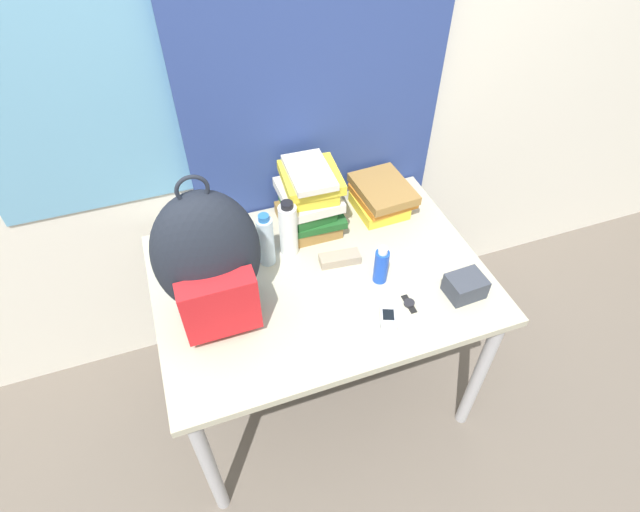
{
  "coord_description": "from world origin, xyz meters",
  "views": [
    {
      "loc": [
        -0.41,
        -0.72,
        2.1
      ],
      "look_at": [
        0.0,
        0.43,
        0.86
      ],
      "focal_mm": 28.0,
      "sensor_mm": 36.0,
      "label": 1
    }
  ],
  "objects_px": {
    "book_stack_center": "(382,196)",
    "wristwatch": "(409,303)",
    "sports_bottle": "(288,229)",
    "book_stack_left": "(309,198)",
    "sunscreen_bottle": "(381,266)",
    "camera_pouch": "(465,286)",
    "backpack": "(209,260)",
    "sunglasses_case": "(340,259)",
    "water_bottle": "(266,241)",
    "cell_phone": "(388,316)"
  },
  "relations": [
    {
      "from": "book_stack_center",
      "to": "wristwatch",
      "type": "distance_m",
      "value": 0.52
    },
    {
      "from": "sports_bottle",
      "to": "book_stack_left",
      "type": "bearing_deg",
      "value": 45.29
    },
    {
      "from": "sunscreen_bottle",
      "to": "camera_pouch",
      "type": "xyz_separation_m",
      "value": [
        0.25,
        -0.16,
        -0.03
      ]
    },
    {
      "from": "backpack",
      "to": "sunglasses_case",
      "type": "distance_m",
      "value": 0.52
    },
    {
      "from": "sports_bottle",
      "to": "water_bottle",
      "type": "bearing_deg",
      "value": -166.08
    },
    {
      "from": "sunscreen_bottle",
      "to": "camera_pouch",
      "type": "bearing_deg",
      "value": -32.14
    },
    {
      "from": "backpack",
      "to": "sunglasses_case",
      "type": "height_order",
      "value": "backpack"
    },
    {
      "from": "backpack",
      "to": "camera_pouch",
      "type": "relative_size",
      "value": 4.16
    },
    {
      "from": "sunscreen_bottle",
      "to": "sunglasses_case",
      "type": "bearing_deg",
      "value": 128.87
    },
    {
      "from": "backpack",
      "to": "water_bottle",
      "type": "distance_m",
      "value": 0.29
    },
    {
      "from": "camera_pouch",
      "to": "sunscreen_bottle",
      "type": "bearing_deg",
      "value": 147.86
    },
    {
      "from": "backpack",
      "to": "wristwatch",
      "type": "relative_size",
      "value": 6.71
    },
    {
      "from": "backpack",
      "to": "book_stack_center",
      "type": "relative_size",
      "value": 2.0
    },
    {
      "from": "sunscreen_bottle",
      "to": "cell_phone",
      "type": "xyz_separation_m",
      "value": [
        -0.04,
        -0.17,
        -0.06
      ]
    },
    {
      "from": "wristwatch",
      "to": "sports_bottle",
      "type": "bearing_deg",
      "value": 129.11
    },
    {
      "from": "cell_phone",
      "to": "sunglasses_case",
      "type": "distance_m",
      "value": 0.3
    },
    {
      "from": "book_stack_center",
      "to": "backpack",
      "type": "bearing_deg",
      "value": -158.05
    },
    {
      "from": "backpack",
      "to": "cell_phone",
      "type": "height_order",
      "value": "backpack"
    },
    {
      "from": "cell_phone",
      "to": "sports_bottle",
      "type": "bearing_deg",
      "value": 118.03
    },
    {
      "from": "sunscreen_bottle",
      "to": "wristwatch",
      "type": "distance_m",
      "value": 0.16
    },
    {
      "from": "book_stack_center",
      "to": "sunscreen_bottle",
      "type": "xyz_separation_m",
      "value": [
        -0.17,
        -0.36,
        0.01
      ]
    },
    {
      "from": "backpack",
      "to": "book_stack_left",
      "type": "bearing_deg",
      "value": 35.04
    },
    {
      "from": "water_bottle",
      "to": "sunglasses_case",
      "type": "height_order",
      "value": "water_bottle"
    },
    {
      "from": "book_stack_center",
      "to": "water_bottle",
      "type": "height_order",
      "value": "water_bottle"
    },
    {
      "from": "cell_phone",
      "to": "camera_pouch",
      "type": "distance_m",
      "value": 0.3
    },
    {
      "from": "sunscreen_bottle",
      "to": "sunglasses_case",
      "type": "height_order",
      "value": "sunscreen_bottle"
    },
    {
      "from": "sunscreen_bottle",
      "to": "cell_phone",
      "type": "height_order",
      "value": "sunscreen_bottle"
    },
    {
      "from": "sports_bottle",
      "to": "cell_phone",
      "type": "bearing_deg",
      "value": -61.97
    },
    {
      "from": "backpack",
      "to": "water_bottle",
      "type": "bearing_deg",
      "value": 35.66
    },
    {
      "from": "wristwatch",
      "to": "camera_pouch",
      "type": "bearing_deg",
      "value": -5.16
    },
    {
      "from": "book_stack_center",
      "to": "cell_phone",
      "type": "relative_size",
      "value": 2.41
    },
    {
      "from": "sports_bottle",
      "to": "camera_pouch",
      "type": "xyz_separation_m",
      "value": [
        0.51,
        -0.4,
        -0.08
      ]
    },
    {
      "from": "book_stack_center",
      "to": "wristwatch",
      "type": "relative_size",
      "value": 3.36
    },
    {
      "from": "book_stack_left",
      "to": "water_bottle",
      "type": "relative_size",
      "value": 1.22
    },
    {
      "from": "book_stack_center",
      "to": "sunscreen_bottle",
      "type": "height_order",
      "value": "sunscreen_bottle"
    },
    {
      "from": "book_stack_left",
      "to": "cell_phone",
      "type": "height_order",
      "value": "book_stack_left"
    },
    {
      "from": "book_stack_left",
      "to": "camera_pouch",
      "type": "bearing_deg",
      "value": -53.29
    },
    {
      "from": "cell_phone",
      "to": "wristwatch",
      "type": "distance_m",
      "value": 0.1
    },
    {
      "from": "sunscreen_bottle",
      "to": "camera_pouch",
      "type": "distance_m",
      "value": 0.3
    },
    {
      "from": "book_stack_center",
      "to": "water_bottle",
      "type": "relative_size",
      "value": 1.21
    },
    {
      "from": "camera_pouch",
      "to": "wristwatch",
      "type": "xyz_separation_m",
      "value": [
        -0.2,
        0.02,
        -0.03
      ]
    },
    {
      "from": "book_stack_center",
      "to": "sunglasses_case",
      "type": "bearing_deg",
      "value": -139.17
    },
    {
      "from": "sunglasses_case",
      "to": "camera_pouch",
      "type": "relative_size",
      "value": 1.19
    },
    {
      "from": "book_stack_center",
      "to": "water_bottle",
      "type": "bearing_deg",
      "value": -164.72
    },
    {
      "from": "cell_phone",
      "to": "wristwatch",
      "type": "xyz_separation_m",
      "value": [
        0.09,
        0.03,
        -0.0
      ]
    },
    {
      "from": "book_stack_left",
      "to": "camera_pouch",
      "type": "distance_m",
      "value": 0.66
    },
    {
      "from": "book_stack_center",
      "to": "camera_pouch",
      "type": "height_order",
      "value": "book_stack_center"
    },
    {
      "from": "sunscreen_bottle",
      "to": "sunglasses_case",
      "type": "distance_m",
      "value": 0.18
    },
    {
      "from": "book_stack_left",
      "to": "sunscreen_bottle",
      "type": "relative_size",
      "value": 1.74
    },
    {
      "from": "backpack",
      "to": "camera_pouch",
      "type": "xyz_separation_m",
      "value": [
        0.82,
        -0.22,
        -0.19
      ]
    }
  ]
}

